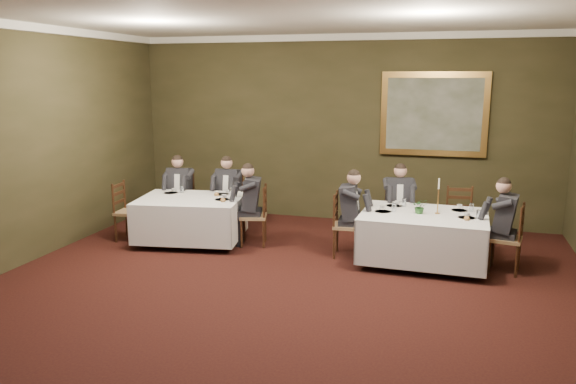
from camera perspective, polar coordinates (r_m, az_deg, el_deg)
The scene contains 24 objects.
ground at distance 6.47m, azimuth -3.41°, elevation -13.45°, with size 10.00×10.00×0.00m, color black.
back_wall at distance 10.74m, azimuth 5.44°, elevation 6.34°, with size 8.00×0.10×3.50m, color #2E2B17.
crown_molding at distance 5.90m, azimuth -3.84°, elevation 18.43°, with size 8.00×10.00×0.12m.
table_main at distance 8.56m, azimuth 13.57°, elevation -4.19°, with size 1.87×1.45×0.67m.
table_second at distance 9.51m, azimuth -9.84°, elevation -2.44°, with size 1.87×1.54×0.67m.
chair_main_backleft at distance 9.55m, azimuth 11.05°, elevation -3.46°, with size 0.52×0.50×1.00m.
diner_main_backleft at distance 9.48m, azimuth 11.11°, elevation -2.15°, with size 0.49×0.55×1.35m.
chair_main_backright at distance 9.49m, azimuth 16.94°, elevation -3.86°, with size 0.47×0.45×1.00m.
chair_main_endleft at distance 8.76m, azimuth 5.96°, elevation -4.68°, with size 0.45×0.47×1.00m.
diner_main_endleft at distance 8.70m, azimuth 6.07°, elevation -3.24°, with size 0.51×0.44×1.35m.
chair_main_endright at distance 8.60m, azimuth 21.22°, elevation -5.75°, with size 0.49×0.51×1.00m.
diner_main_endright at distance 8.54m, azimuth 21.25°, elevation -4.28°, with size 0.55×0.48×1.35m.
chair_sec_backleft at distance 10.49m, azimuth -10.79°, elevation -2.07°, with size 0.49×0.47×1.00m.
diner_sec_backleft at distance 10.43m, azimuth -10.86°, elevation -0.87°, with size 0.45×0.52×1.35m.
chair_sec_backright at distance 10.25m, azimuth -5.93°, elevation -2.25°, with size 0.45×0.43×1.00m.
diner_sec_backright at distance 10.18m, azimuth -5.98°, elevation -1.02°, with size 0.43×0.49×1.35m.
chair_sec_endright at distance 9.30m, azimuth -3.45°, elevation -3.67°, with size 0.52×0.53×1.00m.
diner_sec_endright at distance 9.24m, azimuth -3.54°, elevation -2.30°, with size 0.56×0.51×1.35m.
chair_sec_endleft at distance 9.92m, azimuth -15.75°, elevation -3.11°, with size 0.45×0.47×1.00m.
centerpiece at distance 8.45m, azimuth 13.27°, elevation -1.35°, with size 0.21×0.18×0.24m, color #2D5926.
candlestick at distance 8.49m, azimuth 15.00°, elevation -0.82°, with size 0.08×0.08×0.54m.
place_setting_table_main at distance 8.91m, azimuth 11.09°, elevation -1.16°, with size 0.33×0.31×0.14m.
place_setting_table_second at distance 9.90m, azimuth -11.48°, elevation 0.12°, with size 0.33×0.31×0.14m.
painting at distance 10.47m, azimuth 14.59°, elevation 7.66°, with size 1.88×0.09×1.50m.
Camera 1 is at (1.98, -5.51, 2.75)m, focal length 35.00 mm.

